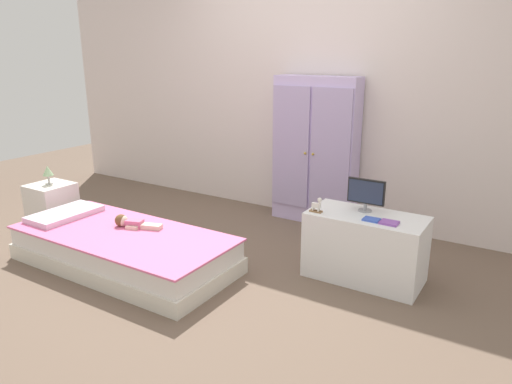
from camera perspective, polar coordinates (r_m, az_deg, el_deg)
The scene contains 13 objects.
ground_plane at distance 3.72m, azimuth -5.38°, elevation -9.34°, with size 10.00×10.00×0.02m, color brown.
back_wall at distance 4.70m, azimuth 6.16°, elevation 13.30°, with size 6.40×0.05×2.70m, color silver.
bed at distance 3.85m, azimuth -15.60°, elevation -6.62°, with size 1.77×0.81×0.28m.
pillow at distance 4.30m, azimuth -22.00°, elevation -2.45°, with size 0.32×0.58×0.05m, color silver.
doll at distance 3.88m, azimuth -14.99°, elevation -3.54°, with size 0.38×0.19×0.10m.
nightstand at distance 4.81m, azimuth -23.31°, elevation -1.65°, with size 0.36×0.36×0.44m, color silver.
table_lamp at distance 4.72m, azimuth -23.78°, elevation 2.25°, with size 0.10×0.10×0.17m.
wardrobe at distance 4.55m, azimuth 7.12°, elevation 4.92°, with size 0.81×0.27×1.40m.
tv_stand at distance 3.55m, azimuth 12.99°, elevation -6.48°, with size 0.83×0.42×0.49m, color white.
tv_monitor at distance 3.50m, azimuth 13.10°, elevation -0.11°, with size 0.27×0.10×0.24m.
rocking_horse_toy at distance 3.44m, azimuth 7.37°, elevation -1.61°, with size 0.09×0.04×0.11m.
book_blue at distance 3.36m, azimuth 13.73°, elevation -3.24°, with size 0.11×0.09×0.01m, color blue.
book_purple at distance 3.32m, azimuth 15.75°, elevation -3.57°, with size 0.12×0.10×0.02m, color #8E51B2.
Camera 1 is at (2.06, -2.64, 1.61)m, focal length 33.23 mm.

